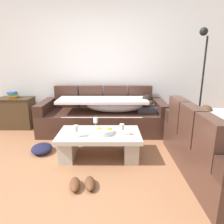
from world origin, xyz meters
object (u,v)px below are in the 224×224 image
Objects in this scene: coffee_table at (99,142)px; side_cabinet at (15,113)px; wine_glass_far_back at (95,121)px; pair_of_shoes at (82,184)px; couch_near_window at (216,147)px; crumpled_garment at (41,149)px; book_stack_on_cabinet at (12,95)px; couch_along_wall at (104,115)px; wine_glass_near_left at (75,129)px; fruit_bowl at (104,131)px; floor_lamp at (200,76)px; wine_glass_near_right at (121,128)px; open_magazine at (119,133)px.

side_cabinet reaches higher than coffee_table.
wine_glass_far_back is 1.09m from pair_of_shoes.
coffee_table is at bearing 74.81° from couch_near_window.
crumpled_garment is (-0.77, 0.90, 0.01)m from pair_of_shoes.
book_stack_on_cabinet is (-3.39, 1.76, 0.37)m from couch_near_window.
pair_of_shoes is at bearing -96.02° from couch_along_wall.
fruit_bowl is at bearing 16.82° from wine_glass_near_left.
wine_glass_near_left is at bearing -152.36° from floor_lamp.
wine_glass_near_right is 0.83× the size of book_stack_on_cabinet.
coffee_table is 7.23× the size of wine_glass_near_right.
open_magazine reaches higher than pair_of_shoes.
wine_glass_near_right is (0.28, -1.21, 0.17)m from couch_along_wall.
crumpled_garment is at bearing 77.14° from couch_near_window.
coffee_table is 7.23× the size of wine_glass_near_left.
fruit_bowl is 0.70× the size of crumpled_garment.
wine_glass_near_left is 2.49m from floor_lamp.
couch_along_wall reaches higher than crumpled_garment.
couch_along_wall is at bearing 82.63° from wine_glass_far_back.
wine_glass_near_right is at bearing -13.99° from fruit_bowl.
open_magazine is 0.92m from pair_of_shoes.
book_stack_on_cabinet is 0.10× the size of floor_lamp.
side_cabinet reaches higher than wine_glass_near_left.
book_stack_on_cabinet is at bearing 148.10° from wine_glass_far_back.
couch_along_wall reaches higher than wine_glass_near_left.
fruit_bowl is 0.39× the size of side_cabinet.
crumpled_garment is (0.94, -1.20, -0.64)m from book_stack_on_cabinet.
fruit_bowl is at bearing -60.63° from wine_glass_far_back.
couch_along_wall is 1.33m from wine_glass_near_left.
floor_lamp is 4.88× the size of crumpled_garment.
couch_along_wall reaches higher than wine_glass_near_right.
floor_lamp is (1.78, -0.15, 0.79)m from couch_along_wall.
side_cabinet is at bearing 128.80° from pair_of_shoes.
side_cabinet is at bearing 173.20° from couch_along_wall.
open_magazine is 0.14× the size of floor_lamp.
wine_glass_near_left is at bearing -44.34° from side_cabinet.
wine_glass_far_back is 0.50× the size of pair_of_shoes.
side_cabinet is at bearing 174.15° from floor_lamp.
coffee_table is 0.34m from open_magazine.
pair_of_shoes is at bearing -50.88° from book_stack_on_cabinet.
couch_along_wall is at bearing 175.17° from floor_lamp.
fruit_bowl is at bearing -172.61° from open_magazine.
fruit_bowl is 0.42m from wine_glass_near_left.
coffee_table is at bearing -36.05° from side_cabinet.
couch_near_window is (1.48, -1.53, 0.01)m from couch_along_wall.
crumpled_garment is at bearing -134.89° from couch_along_wall.
crumpled_garment is at bearing 169.01° from wine_glass_near_right.
side_cabinet is 3.61× the size of book_stack_on_cabinet.
couch_near_window reaches higher than pair_of_shoes.
couch_near_window is 1.86m from wine_glass_near_left.
wine_glass_far_back is at bearing 119.37° from fruit_bowl.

